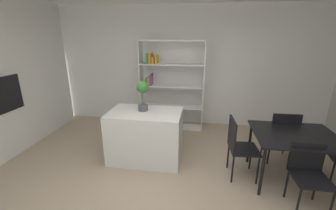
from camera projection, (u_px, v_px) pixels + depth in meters
ground_plane at (161, 192)px, 3.10m from camera, size 9.68×9.68×0.00m
back_partition at (181, 67)px, 5.25m from camera, size 7.04×0.06×2.83m
built_in_oven at (6, 94)px, 3.75m from camera, size 0.06×0.60×0.62m
kitchen_island at (146, 136)px, 3.85m from camera, size 1.25×0.80×0.90m
potted_plant_on_island at (143, 92)px, 3.68m from camera, size 0.21×0.21×0.52m
open_bookshelf at (167, 85)px, 5.05m from camera, size 1.48×0.35×2.05m
dining_table at (295, 139)px, 3.17m from camera, size 1.17×0.96×0.77m
dining_chair_island_side at (238, 143)px, 3.32m from camera, size 0.45×0.47×0.96m
dining_chair_near at (309, 170)px, 2.75m from camera, size 0.44×0.43×0.85m
dining_chair_far at (282, 133)px, 3.69m from camera, size 0.46×0.45×0.94m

